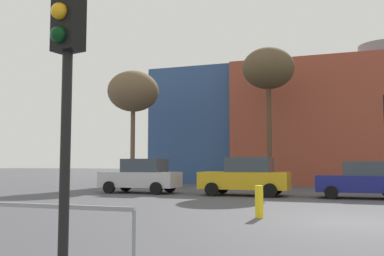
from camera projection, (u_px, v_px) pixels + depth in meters
The scene contains 8 objects.
ground_plane at pixel (362, 223), 11.55m from camera, with size 200.00×200.00×0.00m, color #47474C.
parked_car_0 at pixel (141, 176), 23.12m from camera, with size 4.22×2.07×1.83m.
parked_car_1 at pixel (246, 176), 21.24m from camera, with size 4.36×2.14×1.89m.
parked_car_2 at pixel (361, 180), 19.49m from camera, with size 3.86×1.90×1.67m.
traffic_light_near_left at pixel (66, 60), 5.08m from camera, with size 0.40×0.39×3.82m.
bare_tree_0 at pixel (133, 92), 29.68m from camera, with size 3.52×3.52×7.97m.
bare_tree_1 at pixel (268, 70), 27.87m from camera, with size 3.36×3.36×9.09m.
bollard_yellow_0 at pixel (259, 202), 12.60m from camera, with size 0.24×0.24×0.94m, color yellow.
Camera 1 is at (-0.46, -12.58, 1.60)m, focal length 40.18 mm.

